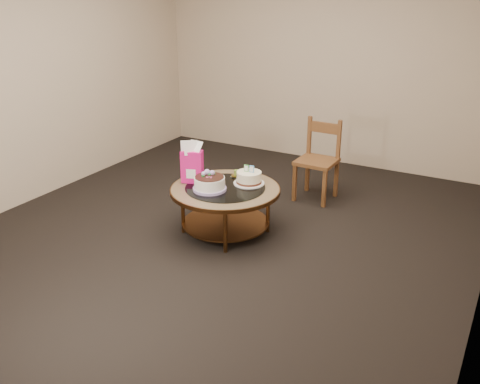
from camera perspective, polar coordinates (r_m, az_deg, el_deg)
The scene contains 8 objects.
ground at distance 5.11m, azimuth -1.54°, elevation -4.26°, with size 5.00×5.00×0.00m, color black.
room_walls at distance 4.64m, azimuth -1.74°, elevation 13.06°, with size 4.52×5.02×2.61m.
coffee_table at distance 4.96m, azimuth -1.58°, elevation -0.35°, with size 1.02×1.02×0.46m.
decorated_cake at distance 4.85m, azimuth -3.27°, elevation 0.86°, with size 0.31×0.31×0.18m.
cream_cake at distance 4.99m, azimuth 0.96°, elevation 1.51°, with size 0.29×0.29×0.18m.
gift_bag at distance 5.01m, azimuth -5.15°, elevation 3.18°, with size 0.22×0.19×0.40m.
pillar_candle at distance 5.17m, azimuth -0.35°, elevation 1.88°, with size 0.11×0.11×0.08m.
dining_chair at distance 5.80m, azimuth 8.32°, elevation 3.44°, with size 0.41×0.41×0.86m.
Camera 1 is at (2.33, -3.94, 2.27)m, focal length 40.00 mm.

